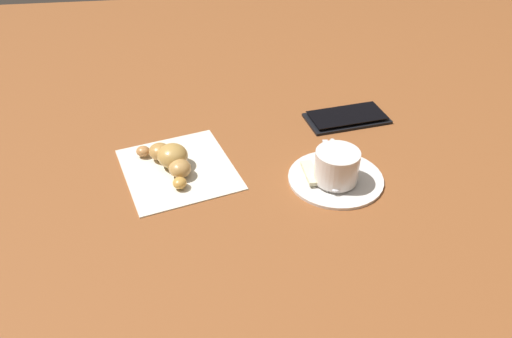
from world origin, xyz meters
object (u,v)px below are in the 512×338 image
object	(u,v)px
espresso_cup	(337,165)
napkin	(179,169)
sugar_packet	(310,173)
croissant	(170,158)
teaspoon	(332,173)
saucer	(336,177)
cell_phone	(347,117)

from	to	relation	value
espresso_cup	napkin	xyz separation A→B (m)	(-0.24, 0.07, -0.03)
sugar_packet	croissant	size ratio (longest dim) A/B	0.49
teaspoon	napkin	world-z (taller)	teaspoon
saucer	napkin	size ratio (longest dim) A/B	0.81
napkin	cell_phone	world-z (taller)	cell_phone
espresso_cup	teaspoon	bearing A→B (deg)	103.85
cell_phone	napkin	bearing A→B (deg)	-159.32
teaspoon	cell_phone	size ratio (longest dim) A/B	0.90
espresso_cup	teaspoon	distance (m)	0.02
teaspoon	croissant	distance (m)	0.26
teaspoon	napkin	xyz separation A→B (m)	(-0.24, 0.06, -0.01)
saucer	espresso_cup	bearing A→B (deg)	-114.04
teaspoon	sugar_packet	xyz separation A→B (m)	(-0.03, 0.01, 0.00)
saucer	espresso_cup	distance (m)	0.03
espresso_cup	cell_phone	distance (m)	0.20
sugar_packet	cell_phone	xyz separation A→B (m)	(0.11, 0.17, -0.01)
espresso_cup	sugar_packet	bearing A→B (deg)	157.07
teaspoon	cell_phone	distance (m)	0.19
teaspoon	sugar_packet	world-z (taller)	teaspoon
sugar_packet	napkin	bearing A→B (deg)	-106.62
saucer	cell_phone	bearing A→B (deg)	69.27
napkin	croissant	bearing A→B (deg)	152.71
saucer	espresso_cup	world-z (taller)	espresso_cup
espresso_cup	sugar_packet	size ratio (longest dim) A/B	1.58
saucer	croissant	bearing A→B (deg)	165.88
saucer	teaspoon	xyz separation A→B (m)	(-0.01, 0.00, 0.01)
cell_phone	teaspoon	bearing A→B (deg)	-112.66
croissant	cell_phone	bearing A→B (deg)	19.08
sugar_packet	cell_phone	bearing A→B (deg)	145.44
napkin	teaspoon	bearing A→B (deg)	-13.42
cell_phone	espresso_cup	bearing A→B (deg)	-110.89
sugar_packet	napkin	xyz separation A→B (m)	(-0.20, 0.05, -0.01)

